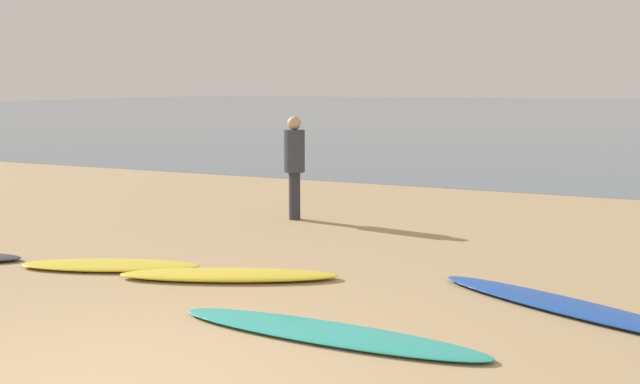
# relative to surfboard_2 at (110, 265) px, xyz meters

# --- Properties ---
(ground_plane) EXTENTS (120.00, 120.00, 0.20)m
(ground_plane) POSITION_rel_surfboard_2_xyz_m (2.17, 7.34, -0.14)
(ground_plane) COLOR tan
(ground_plane) RESTS_ON ground
(ocean_water) EXTENTS (140.00, 100.00, 0.01)m
(ocean_water) POSITION_rel_surfboard_2_xyz_m (2.17, 57.45, -0.04)
(ocean_water) COLOR slate
(ocean_water) RESTS_ON ground
(surfboard_2) EXTENTS (2.05, 1.20, 0.08)m
(surfboard_2) POSITION_rel_surfboard_2_xyz_m (0.00, 0.00, 0.00)
(surfboard_2) COLOR yellow
(surfboard_2) RESTS_ON ground
(surfboard_3) EXTENTS (2.30, 1.31, 0.09)m
(surfboard_3) POSITION_rel_surfboard_2_xyz_m (1.42, 0.16, 0.01)
(surfboard_3) COLOR yellow
(surfboard_3) RESTS_ON ground
(surfboard_4) EXTENTS (2.70, 0.56, 0.06)m
(surfboard_4) POSITION_rel_surfboard_2_xyz_m (3.02, -0.96, -0.01)
(surfboard_4) COLOR teal
(surfboard_4) RESTS_ON ground
(surfboard_5) EXTENTS (2.63, 1.50, 0.08)m
(surfboard_5) POSITION_rel_surfboard_2_xyz_m (4.75, 0.52, -0.00)
(surfboard_5) COLOR #1E479E
(surfboard_5) RESTS_ON ground
(person_1) EXTENTS (0.31, 0.31, 1.55)m
(person_1) POSITION_rel_surfboard_2_xyz_m (0.62, 3.39, 0.88)
(person_1) COLOR #2D2D38
(person_1) RESTS_ON ground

